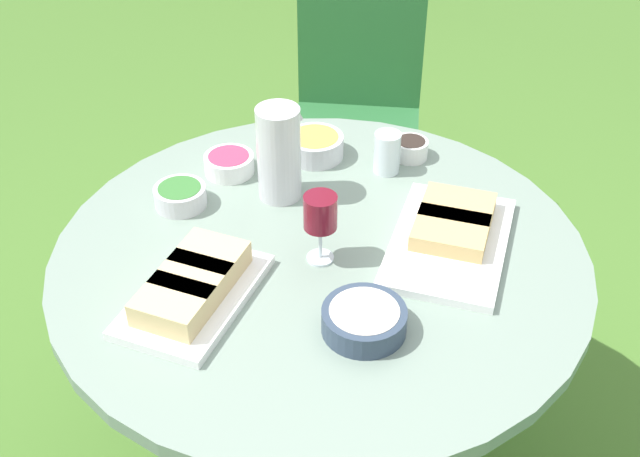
% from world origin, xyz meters
% --- Properties ---
extents(dining_table, '(1.19, 1.19, 0.76)m').
position_xyz_m(dining_table, '(0.00, 0.00, 0.64)').
color(dining_table, '#4C4C51').
rests_on(dining_table, ground_plane).
extents(chair_far_back, '(0.57, 0.56, 0.89)m').
position_xyz_m(chair_far_back, '(0.45, 1.02, 0.52)').
color(chair_far_back, '#2D6B38').
rests_on(chair_far_back, ground_plane).
extents(water_pitcher, '(0.11, 0.10, 0.23)m').
position_xyz_m(water_pitcher, '(-0.03, 0.23, 0.88)').
color(water_pitcher, silver).
rests_on(water_pitcher, dining_table).
extents(wine_glass, '(0.07, 0.07, 0.16)m').
position_xyz_m(wine_glass, '(-0.01, -0.03, 0.88)').
color(wine_glass, silver).
rests_on(wine_glass, dining_table).
extents(platter_bread_main, '(0.38, 0.40, 0.07)m').
position_xyz_m(platter_bread_main, '(-0.30, -0.08, 0.79)').
color(platter_bread_main, white).
rests_on(platter_bread_main, dining_table).
extents(platter_charcuterie, '(0.43, 0.46, 0.06)m').
position_xyz_m(platter_charcuterie, '(0.29, -0.06, 0.78)').
color(platter_charcuterie, white).
rests_on(platter_charcuterie, dining_table).
extents(bowl_fries, '(0.15, 0.15, 0.06)m').
position_xyz_m(bowl_fries, '(0.10, 0.38, 0.79)').
color(bowl_fries, silver).
rests_on(bowl_fries, dining_table).
extents(bowl_salad, '(0.12, 0.12, 0.05)m').
position_xyz_m(bowl_salad, '(-0.27, 0.26, 0.79)').
color(bowl_salad, silver).
rests_on(bowl_salad, dining_table).
extents(bowl_olives, '(0.09, 0.09, 0.05)m').
position_xyz_m(bowl_olives, '(0.34, 0.30, 0.79)').
color(bowl_olives, white).
rests_on(bowl_olives, dining_table).
extents(bowl_dip_red, '(0.13, 0.13, 0.05)m').
position_xyz_m(bowl_dip_red, '(-0.12, 0.37, 0.79)').
color(bowl_dip_red, white).
rests_on(bowl_dip_red, dining_table).
extents(bowl_dip_cream, '(0.17, 0.17, 0.05)m').
position_xyz_m(bowl_dip_cream, '(0.01, -0.27, 0.79)').
color(bowl_dip_cream, '#334256').
rests_on(bowl_dip_cream, dining_table).
extents(cup_water_near, '(0.07, 0.07, 0.11)m').
position_xyz_m(cup_water_near, '(0.26, 0.26, 0.81)').
color(cup_water_near, silver).
rests_on(cup_water_near, dining_table).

